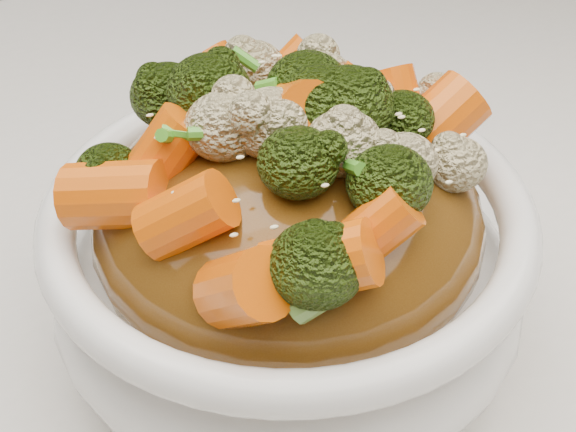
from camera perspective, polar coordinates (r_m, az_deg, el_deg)
name	(u,v)px	position (r m, az deg, el deg)	size (l,w,h in m)	color
tablecloth	(232,360)	(0.43, -3.66, -9.25)	(1.20, 0.80, 0.04)	silver
bowl	(288,271)	(0.38, 0.00, -3.55)	(0.20, 0.20, 0.08)	white
sauce_base	(288,221)	(0.36, 0.00, -0.34)	(0.16, 0.16, 0.09)	#59360F
carrots	(288,100)	(0.33, 0.00, 7.53)	(0.16, 0.16, 0.05)	#E65C07
broccoli	(288,102)	(0.33, 0.00, 7.39)	(0.16, 0.16, 0.04)	black
cauliflower	(288,106)	(0.33, 0.00, 7.11)	(0.16, 0.16, 0.03)	#C9BB89
scallions	(288,98)	(0.33, 0.00, 7.67)	(0.12, 0.12, 0.02)	#439321
sesame_seeds	(288,98)	(0.33, 0.00, 7.67)	(0.14, 0.14, 0.01)	beige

